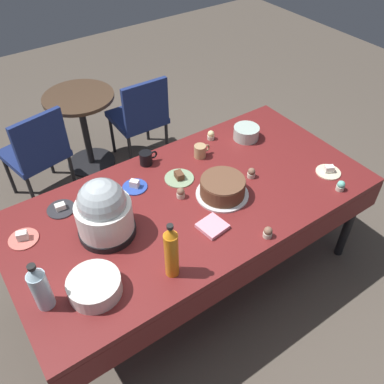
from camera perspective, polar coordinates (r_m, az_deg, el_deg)
The scene contains 24 objects.
ground at distance 3.02m, azimuth 0.00°, elevation -11.30°, with size 9.00×9.00×0.00m, color brown.
potluck_table at distance 2.50m, azimuth 0.00°, elevation -1.90°, with size 2.20×1.10×0.75m.
frosted_layer_cake at distance 2.44m, azimuth 4.27°, elevation 0.59°, with size 0.32×0.32×0.12m.
slow_cooker at distance 2.19m, azimuth -12.19°, elevation -2.66°, with size 0.31×0.31×0.36m.
glass_salad_bowl at distance 2.94m, azimuth 7.56°, elevation 8.17°, with size 0.18×0.18×0.09m, color #B2C6BC.
ceramic_snack_bowl at distance 2.04m, azimuth -13.41°, elevation -12.63°, with size 0.26×0.26×0.09m, color silver.
dessert_plate_cream at distance 2.77m, azimuth 18.46°, elevation 2.78°, with size 0.16×0.16×0.05m.
dessert_plate_coral at distance 2.40m, azimuth -22.45°, elevation -5.92°, with size 0.16×0.16×0.06m.
dessert_plate_cobalt at distance 2.54m, azimuth -7.97°, elevation 0.86°, with size 0.15×0.15×0.05m.
dessert_plate_sage at distance 2.58m, azimuth -1.79°, elevation 2.05°, with size 0.19×0.19×0.05m.
dessert_plate_charcoal at distance 2.50m, azimuth -17.78°, elevation -2.19°, with size 0.16×0.16×0.04m.
cupcake_mint at distance 2.44m, azimuth -1.59°, elevation -0.14°, with size 0.05×0.05×0.07m.
cupcake_cocoa at distance 2.92m, azimuth 2.65°, elevation 7.90°, with size 0.05×0.05×0.07m.
cupcake_rose at distance 2.65m, azimuth 19.99°, elevation 0.81°, with size 0.05×0.05×0.07m.
cupcake_lemon at distance 2.61m, azimuth 8.26°, elevation 2.64°, with size 0.05×0.05×0.07m.
cupcake_vanilla at distance 2.26m, azimuth 10.51°, elevation -5.54°, with size 0.05×0.05×0.07m.
soda_bottle_water at distance 2.00m, azimuth -20.40°, elevation -12.31°, with size 0.08×0.08×0.29m.
soda_bottle_orange_juice at distance 1.97m, azimuth -2.89°, elevation -8.29°, with size 0.07×0.07×0.34m.
coffee_mug_tan at distance 2.74m, azimuth 1.18°, elevation 5.72°, with size 0.12×0.08×0.09m.
coffee_mug_black at distance 2.69m, azimuth -6.39°, elevation 4.71°, with size 0.12×0.08×0.09m.
paper_napkin_stack at distance 2.28m, azimuth 2.86°, elevation -4.77°, with size 0.14×0.14×0.02m, color pink.
maroon_chair_left at distance 3.48m, azimuth -20.74°, elevation 5.43°, with size 0.52×0.52×0.85m.
maroon_chair_right at distance 3.72m, azimuth -7.20°, elevation 10.64°, with size 0.45×0.45×0.85m.
round_cafe_table at distance 3.75m, azimuth -14.97°, elevation 9.88°, with size 0.60×0.60×0.72m.
Camera 1 is at (-1.02, -1.47, 2.43)m, focal length 38.33 mm.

